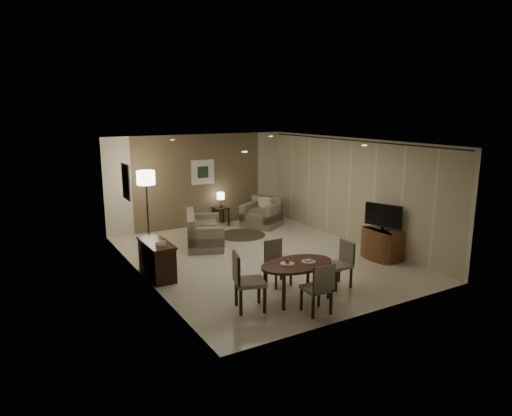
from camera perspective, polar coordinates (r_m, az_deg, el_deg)
room_shell at (r=10.77m, az=-0.54°, el=1.24°), size 5.50×7.00×2.70m
taupe_accent at (r=13.49m, az=-7.08°, el=3.41°), size 3.96×0.03×2.70m
curtain_wall at (r=12.01m, az=11.60°, el=2.00°), size 0.08×6.70×2.58m
curtain_rod at (r=11.85m, az=11.88°, el=8.29°), size 0.03×6.80×0.03m
art_back_frame at (r=13.48m, az=-6.67°, el=4.48°), size 0.72×0.03×0.72m
art_back_canvas at (r=13.46m, az=-6.64°, el=4.47°), size 0.34×0.01×0.34m
art_left_frame at (r=10.41m, az=-15.93°, el=3.16°), size 0.03×0.60×0.80m
art_left_canvas at (r=10.41m, az=-15.85°, el=3.17°), size 0.01×0.46×0.64m
downlight_nl at (r=8.00m, az=-1.43°, el=7.03°), size 0.10×0.10×0.01m
downlight_nr at (r=9.66m, az=13.39°, el=7.62°), size 0.10×0.10×0.01m
downlight_fl at (r=11.28m, az=-10.41°, el=8.38°), size 0.10×0.10×0.01m
downlight_fr at (r=12.51m, az=1.85°, el=8.95°), size 0.10×0.10×0.01m
console_desk at (r=9.69m, az=-12.28°, el=-6.30°), size 0.48×1.20×0.75m
telephone at (r=9.29m, az=-11.81°, el=-4.34°), size 0.20×0.14×0.09m
tv_cabinet at (r=10.99m, az=15.50°, el=-4.36°), size 0.48×0.90×0.70m
flat_tv at (r=10.81m, az=15.63°, el=-0.97°), size 0.36×0.85×0.60m
dining_table at (r=8.49m, az=5.11°, el=-9.04°), size 1.43×0.90×0.67m
chair_near at (r=7.91m, az=7.56°, el=-9.84°), size 0.46×0.46×0.90m
chair_far at (r=9.06m, az=2.85°, el=-6.92°), size 0.43×0.43×0.88m
chair_left at (r=7.95m, az=-0.75°, el=-9.15°), size 0.62×0.62×1.03m
chair_right at (r=9.07m, az=10.23°, el=-6.99°), size 0.45×0.45×0.90m
plate_a at (r=8.32m, az=3.93°, el=-6.97°), size 0.26×0.26×0.02m
plate_b at (r=8.46m, az=6.57°, el=-6.68°), size 0.26×0.26×0.02m
fruit_apple at (r=8.30m, az=3.94°, el=-6.62°), size 0.09×0.09×0.09m
napkin at (r=8.45m, az=6.58°, el=-6.53°), size 0.12×0.08×0.03m
round_rug at (r=12.62m, az=-1.78°, el=-3.38°), size 1.29×1.29×0.01m
sofa at (r=11.72m, az=-6.46°, el=-2.64°), size 1.94×1.44×0.82m
armchair at (r=13.42m, az=0.70°, el=-0.53°), size 1.29×1.31×0.87m
side_table at (r=13.68m, az=-4.40°, el=-1.03°), size 0.42×0.42×0.54m
table_lamp at (r=13.57m, az=-4.43°, el=1.11°), size 0.22×0.22×0.50m
floor_lamp at (r=12.26m, az=-13.44°, el=0.24°), size 0.47×0.47×1.85m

